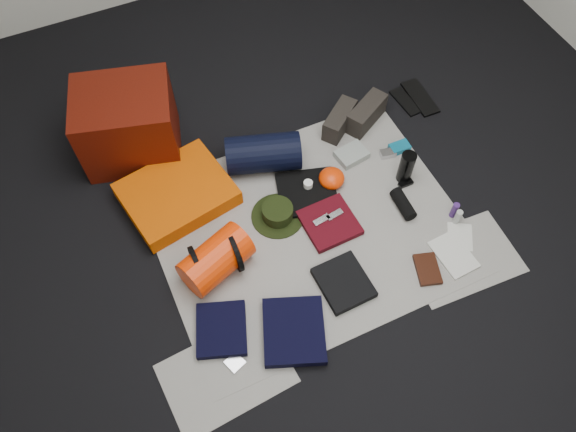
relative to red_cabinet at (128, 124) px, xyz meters
name	(u,v)px	position (x,y,z in m)	size (l,w,h in m)	color
floor	(309,229)	(0.69, -0.93, -0.23)	(4.50, 4.50, 0.02)	black
newspaper_mat	(309,228)	(0.69, -0.93, -0.22)	(1.60, 1.30, 0.01)	#B0ADA2
newspaper_sheet_front_left	(226,374)	(-0.01, -1.48, -0.22)	(0.58, 0.40, 0.00)	#B0ADA2
newspaper_sheet_front_right	(461,258)	(1.34, -1.43, -0.22)	(0.58, 0.40, 0.00)	#B0ADA2
red_cabinet	(128,124)	(0.00, 0.00, 0.00)	(0.53, 0.44, 0.44)	#531006
sleeping_pad	(177,194)	(0.11, -0.45, -0.16)	(0.57, 0.46, 0.10)	#DF5302
stuff_sack	(216,259)	(0.15, -0.95, -0.11)	(0.21, 0.21, 0.36)	#F53404
sack_strap_left	(197,267)	(0.05, -0.95, -0.11)	(0.22, 0.22, 0.03)	black
sack_strap_right	(234,252)	(0.25, -0.95, -0.11)	(0.22, 0.22, 0.03)	black
navy_duffel	(263,153)	(0.64, -0.43, -0.10)	(0.22, 0.22, 0.42)	black
boonie_brim	(278,216)	(0.57, -0.79, -0.21)	(0.29, 0.29, 0.01)	black
boonie_crown	(278,212)	(0.57, -0.79, -0.17)	(0.17, 0.17, 0.07)	black
hiking_boot_left	(340,120)	(1.17, -0.36, -0.14)	(0.28, 0.10, 0.14)	#2A2621
hiking_boot_right	(366,114)	(1.33, -0.39, -0.14)	(0.29, 0.11, 0.15)	#2A2621
flip_flop_left	(405,102)	(1.65, -0.35, -0.21)	(0.09, 0.24, 0.01)	black
flip_flop_right	(420,97)	(1.75, -0.36, -0.21)	(0.11, 0.31, 0.02)	black
trousers_navy_a	(221,329)	(0.05, -1.27, -0.19)	(0.24, 0.27, 0.04)	black
trousers_navy_b	(294,331)	(0.36, -1.43, -0.19)	(0.29, 0.34, 0.05)	black
trousers_charcoal	(344,283)	(0.70, -1.30, -0.19)	(0.24, 0.28, 0.04)	black
black_tshirt	(307,193)	(0.78, -0.72, -0.20)	(0.32, 0.30, 0.03)	black
red_shirt	(329,223)	(0.80, -0.95, -0.20)	(0.28, 0.28, 0.04)	#4B0811
orange_stuff_sack	(332,178)	(0.94, -0.71, -0.17)	(0.15, 0.15, 0.10)	#F53404
first_aid_pouch	(351,155)	(1.13, -0.59, -0.19)	(0.18, 0.13, 0.04)	gray
water_bottle	(406,167)	(1.33, -0.85, -0.11)	(0.08, 0.08, 0.21)	black
speaker	(403,204)	(1.22, -1.03, -0.18)	(0.07, 0.07, 0.19)	black
compact_camera	(388,153)	(1.33, -0.67, -0.20)	(0.09, 0.05, 0.04)	silver
cyan_case	(400,147)	(1.41, -0.66, -0.20)	(0.12, 0.07, 0.04)	#0D6584
toiletry_purple	(454,210)	(1.44, -1.19, -0.16)	(0.04, 0.04, 0.11)	#43216B
toiletry_clear	(458,217)	(1.43, -1.23, -0.16)	(0.03, 0.03, 0.10)	#A9ADA8
paperback_book	(427,269)	(1.13, -1.41, -0.20)	(0.12, 0.18, 0.02)	black
map_booklet	(453,255)	(1.31, -1.40, -0.21)	(0.17, 0.25, 0.01)	silver
map_printout	(460,237)	(1.40, -1.32, -0.21)	(0.13, 0.17, 0.01)	silver
sunglasses	(406,184)	(1.31, -0.90, -0.20)	(0.09, 0.03, 0.02)	black
key_cluster	(235,362)	(0.05, -1.45, -0.21)	(0.08, 0.08, 0.01)	silver
tape_roll	(308,184)	(0.80, -0.69, -0.16)	(0.05, 0.05, 0.04)	white
energy_bar_a	(321,220)	(0.76, -0.93, -0.17)	(0.10, 0.04, 0.01)	silver
energy_bar_b	(335,215)	(0.84, -0.93, -0.17)	(0.10, 0.04, 0.01)	silver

